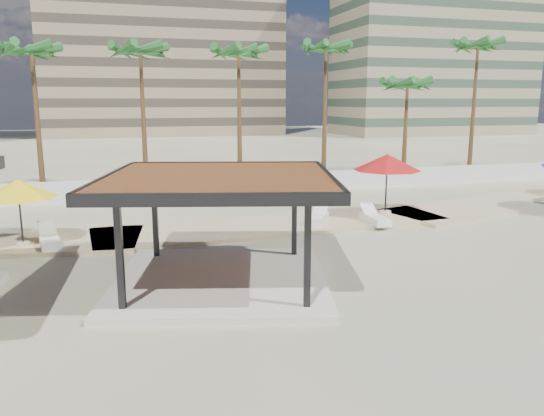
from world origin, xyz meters
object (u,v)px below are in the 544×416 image
Objects in this scene: pavilion_central at (220,219)px; lounger_b at (317,218)px; umbrella_c at (387,163)px; lounger_c at (374,218)px; lounger_a at (49,240)px.

pavilion_central reaches higher than lounger_b.
lounger_b is at bearing 63.12° from pavilion_central.
lounger_c is (-1.44, -1.65, -2.32)m from umbrella_c.
pavilion_central is at bearing 172.66° from lounger_b.
lounger_c is at bearing -74.29° from lounger_b.
lounger_a is (-5.57, 5.70, -1.69)m from pavilion_central.
lounger_a is 1.02× the size of lounger_b.
umbrella_c is at bearing -39.02° from lounger_c.
pavilion_central is 3.95× the size of lounger_b.
umbrella_c is 1.84× the size of lounger_a.
umbrella_c is 1.87× the size of lounger_b.
pavilion_central is 12.06m from umbrella_c.
lounger_c is (8.20, 5.57, -1.69)m from pavilion_central.
pavilion_central reaches higher than umbrella_c.
lounger_a is at bearing -174.27° from umbrella_c.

